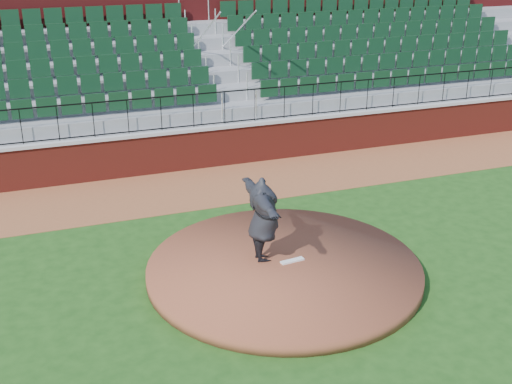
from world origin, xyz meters
TOP-DOWN VIEW (x-y plane):
  - ground at (0.00, 0.00)m, footprint 90.00×90.00m
  - warning_track at (0.00, 5.40)m, footprint 34.00×3.20m
  - field_wall at (0.00, 7.00)m, footprint 34.00×0.35m
  - wall_cap at (0.00, 7.00)m, footprint 34.00×0.45m
  - wall_railing at (0.00, 7.00)m, footprint 34.00×0.05m
  - seating_stands at (0.00, 9.72)m, footprint 34.00×5.10m
  - concourse_wall at (0.00, 12.52)m, footprint 34.00×0.50m
  - pitchers_mound at (0.06, -0.10)m, footprint 5.84×5.84m
  - pitching_rubber at (0.27, -0.05)m, footprint 0.54×0.19m
  - pitcher at (-0.29, 0.25)m, footprint 0.80×2.38m

SIDE VIEW (x-z plane):
  - ground at x=0.00m, z-range 0.00..0.00m
  - warning_track at x=0.00m, z-range 0.00..0.01m
  - pitchers_mound at x=0.06m, z-range 0.00..0.25m
  - pitching_rubber at x=0.27m, z-range 0.25..0.29m
  - field_wall at x=0.00m, z-range 0.00..1.20m
  - pitcher at x=-0.29m, z-range 0.25..2.15m
  - wall_cap at x=0.00m, z-range 1.20..1.30m
  - wall_railing at x=0.00m, z-range 1.30..2.30m
  - seating_stands at x=0.00m, z-range 0.00..4.60m
  - concourse_wall at x=0.00m, z-range 0.00..5.50m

